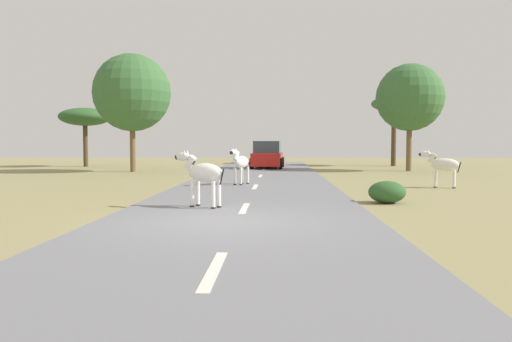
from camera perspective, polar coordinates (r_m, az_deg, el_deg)
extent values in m
plane|color=#8E8456|center=(10.43, -4.03, -6.02)|extent=(90.00, 90.00, 0.00)
cube|color=slate|center=(10.40, -2.07, -5.91)|extent=(6.00, 64.00, 0.05)
cube|color=silver|center=(6.49, -4.89, -11.29)|extent=(0.16, 2.00, 0.01)
cube|color=silver|center=(12.37, -1.35, -4.30)|extent=(0.16, 2.00, 0.01)
cube|color=silver|center=(18.32, -0.11, -1.83)|extent=(0.16, 2.00, 0.01)
cube|color=silver|center=(24.30, 0.51, -0.57)|extent=(0.16, 2.00, 0.01)
cube|color=silver|center=(30.29, 0.89, 0.19)|extent=(0.16, 2.00, 0.01)
cube|color=silver|center=(36.28, 1.15, 0.70)|extent=(0.16, 2.00, 0.01)
ellipsoid|color=silver|center=(19.35, -1.69, 1.06)|extent=(0.73, 1.08, 0.47)
cylinder|color=silver|center=(19.13, -2.45, -0.60)|extent=(0.13, 0.13, 0.68)
cylinder|color=#28231E|center=(19.16, -2.45, -1.55)|extent=(0.15, 0.15, 0.05)
cylinder|color=silver|center=(19.02, -1.75, -0.62)|extent=(0.13, 0.13, 0.68)
cylinder|color=#28231E|center=(19.05, -1.75, -1.58)|extent=(0.15, 0.15, 0.05)
cylinder|color=silver|center=(19.72, -1.63, -0.48)|extent=(0.13, 0.13, 0.68)
cylinder|color=#28231E|center=(19.75, -1.63, -1.40)|extent=(0.15, 0.15, 0.05)
cylinder|color=silver|center=(19.62, -0.95, -0.50)|extent=(0.13, 0.13, 0.68)
cylinder|color=#28231E|center=(19.64, -0.95, -1.43)|extent=(0.15, 0.15, 0.05)
cylinder|color=silver|center=(18.90, -2.30, 1.74)|extent=(0.30, 0.40, 0.40)
cube|color=black|center=(18.90, -2.30, 1.99)|extent=(0.15, 0.32, 0.28)
ellipsoid|color=silver|center=(18.69, -2.61, 2.18)|extent=(0.32, 0.47, 0.22)
ellipsoid|color=black|center=(18.53, -2.85, 2.12)|extent=(0.17, 0.19, 0.13)
cone|color=silver|center=(18.81, -2.65, 2.52)|extent=(0.11, 0.11, 0.13)
cone|color=silver|center=(18.76, -2.29, 2.52)|extent=(0.11, 0.11, 0.13)
cylinder|color=black|center=(19.80, -1.09, 0.84)|extent=(0.08, 0.15, 0.41)
ellipsoid|color=silver|center=(12.53, -5.86, -0.18)|extent=(1.07, 0.81, 0.47)
cylinder|color=silver|center=(12.86, -6.70, -2.51)|extent=(0.13, 0.13, 0.68)
cylinder|color=#28231E|center=(12.90, -6.69, -3.92)|extent=(0.15, 0.15, 0.05)
cylinder|color=silver|center=(12.66, -7.39, -2.61)|extent=(0.13, 0.13, 0.68)
cylinder|color=#28231E|center=(12.70, -7.37, -4.04)|extent=(0.15, 0.15, 0.05)
cylinder|color=silver|center=(12.49, -4.28, -2.67)|extent=(0.13, 0.13, 0.68)
cylinder|color=#28231E|center=(12.53, -4.27, -4.12)|extent=(0.15, 0.15, 0.05)
cylinder|color=silver|center=(12.28, -4.95, -2.78)|extent=(0.13, 0.13, 0.68)
cylinder|color=#28231E|center=(12.32, -4.94, -4.25)|extent=(0.15, 0.15, 0.05)
cylinder|color=silver|center=(12.80, -7.61, 0.97)|extent=(0.40, 0.33, 0.40)
cube|color=black|center=(12.80, -7.61, 1.34)|extent=(0.31, 0.18, 0.28)
ellipsoid|color=silver|center=(12.94, -8.44, 1.65)|extent=(0.47, 0.36, 0.22)
ellipsoid|color=black|center=(13.05, -9.05, 1.59)|extent=(0.19, 0.18, 0.13)
cone|color=silver|center=(12.92, -7.89, 2.14)|extent=(0.11, 0.11, 0.13)
cone|color=silver|center=(12.82, -8.24, 2.13)|extent=(0.11, 0.11, 0.13)
cylinder|color=black|center=(12.25, -3.95, -0.67)|extent=(0.14, 0.10, 0.40)
ellipsoid|color=silver|center=(19.73, 20.95, 0.70)|extent=(1.06, 0.74, 0.47)
cylinder|color=silver|center=(19.90, 20.02, -0.80)|extent=(0.13, 0.13, 0.67)
cylinder|color=#28231E|center=(19.93, 20.00, -1.70)|extent=(0.15, 0.15, 0.04)
cylinder|color=silver|center=(19.65, 19.95, -0.85)|extent=(0.13, 0.13, 0.67)
cylinder|color=#28231E|center=(19.68, 19.94, -1.76)|extent=(0.15, 0.15, 0.04)
cylinder|color=silver|center=(19.86, 21.87, -0.85)|extent=(0.13, 0.13, 0.67)
cylinder|color=#28231E|center=(19.88, 21.85, -1.75)|extent=(0.15, 0.15, 0.04)
cylinder|color=silver|center=(19.61, 21.83, -0.90)|extent=(0.13, 0.13, 0.67)
cylinder|color=#28231E|center=(19.63, 21.82, -1.81)|extent=(0.15, 0.15, 0.04)
cylinder|color=silver|center=(19.75, 19.60, 1.43)|extent=(0.39, 0.30, 0.40)
cube|color=black|center=(19.75, 19.60, 1.66)|extent=(0.32, 0.16, 0.27)
ellipsoid|color=silver|center=(19.77, 18.93, 1.87)|extent=(0.47, 0.33, 0.22)
ellipsoid|color=black|center=(19.79, 18.44, 1.83)|extent=(0.19, 0.17, 0.13)
cone|color=silver|center=(19.82, 19.27, 2.17)|extent=(0.11, 0.11, 0.13)
cone|color=silver|center=(19.70, 19.23, 2.17)|extent=(0.11, 0.11, 0.13)
cylinder|color=black|center=(19.70, 22.38, 0.40)|extent=(0.14, 0.09, 0.40)
cube|color=red|center=(32.04, 1.34, 1.39)|extent=(2.03, 4.29, 0.80)
cube|color=#334751|center=(31.83, 1.32, 2.78)|extent=(1.76, 2.29, 0.76)
cube|color=black|center=(34.21, 1.61, 1.05)|extent=(1.72, 0.25, 0.24)
cylinder|color=black|center=(33.35, 3.06, 1.05)|extent=(0.26, 0.69, 0.68)
cylinder|color=black|center=(33.47, -0.02, 1.06)|extent=(0.26, 0.69, 0.68)
cylinder|color=black|center=(30.65, 2.83, 0.85)|extent=(0.26, 0.69, 0.68)
cylinder|color=black|center=(30.79, -0.51, 0.87)|extent=(0.26, 0.69, 0.68)
cube|color=silver|center=(39.50, 0.88, 1.75)|extent=(1.97, 4.27, 0.80)
cube|color=#334751|center=(39.69, 0.88, 2.88)|extent=(1.73, 2.26, 0.76)
cube|color=black|center=(37.35, 0.92, 1.24)|extent=(1.72, 0.23, 0.24)
cylinder|color=black|center=(38.16, -0.45, 1.33)|extent=(0.25, 0.69, 0.68)
cylinder|color=black|center=(38.18, 2.26, 1.33)|extent=(0.25, 0.69, 0.68)
cylinder|color=black|center=(40.85, -0.41, 1.46)|extent=(0.25, 0.69, 0.68)
cylinder|color=black|center=(40.88, 2.12, 1.46)|extent=(0.25, 0.69, 0.68)
cylinder|color=#4C3823|center=(37.25, 15.58, 3.59)|extent=(0.34, 0.34, 3.93)
ellipsoid|color=#386633|center=(37.36, 15.64, 7.48)|extent=(3.27, 3.27, 1.14)
cylinder|color=#4C3823|center=(36.92, -19.04, 2.72)|extent=(0.32, 0.32, 2.88)
ellipsoid|color=#2D5628|center=(36.96, -19.10, 5.92)|extent=(3.58, 3.58, 1.25)
cylinder|color=brown|center=(30.82, 17.21, 2.58)|extent=(0.31, 0.31, 2.77)
sphere|color=#386633|center=(30.94, 17.30, 8.09)|extent=(3.97, 3.97, 3.97)
cylinder|color=brown|center=(29.49, -14.01, 2.61)|extent=(0.31, 0.31, 2.78)
sphere|color=#386633|center=(29.63, -14.10, 8.74)|extent=(4.44, 4.44, 4.44)
ellipsoid|color=#2D5628|center=(14.26, 14.86, -2.36)|extent=(1.03, 0.93, 0.62)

